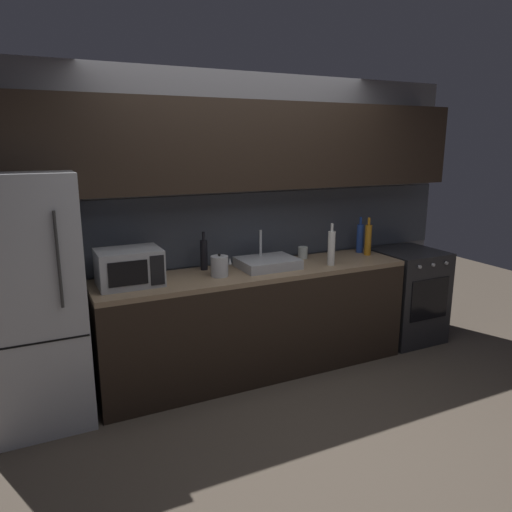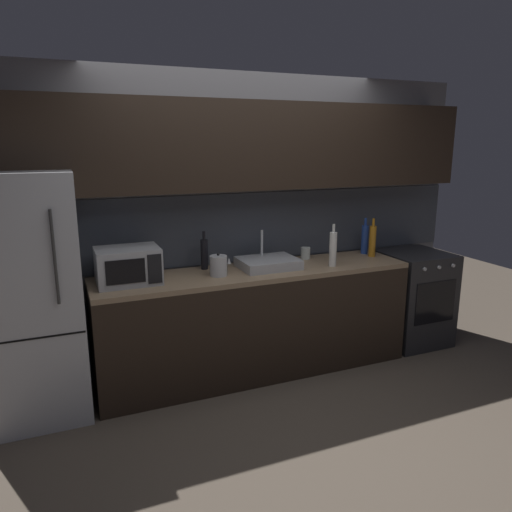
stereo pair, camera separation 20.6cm
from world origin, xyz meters
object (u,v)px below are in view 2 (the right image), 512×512
object	(u,v)px
microwave	(128,266)
kettle	(219,266)
refrigerator	(30,298)
mug_clear	(305,253)
wine_bottle_blue	(365,239)
wine_bottle_amber	(372,241)
oven_range	(413,297)
wine_bottle_dark	(204,254)
wine_bottle_white	(333,249)

from	to	relation	value
microwave	kettle	distance (m)	0.69
microwave	kettle	world-z (taller)	microwave
refrigerator	kettle	world-z (taller)	refrigerator
kettle	mug_clear	size ratio (longest dim) A/B	1.77
refrigerator	mug_clear	bearing A→B (deg)	4.82
wine_bottle_blue	wine_bottle_amber	distance (m)	0.12
oven_range	microwave	bearing A→B (deg)	179.58
kettle	wine_bottle_dark	size ratio (longest dim) A/B	0.58
wine_bottle_amber	mug_clear	bearing A→B (deg)	166.01
wine_bottle_white	wine_bottle_amber	xyz separation A→B (m)	(0.53, 0.17, -0.00)
oven_range	wine_bottle_blue	bearing A→B (deg)	161.18
oven_range	wine_bottle_blue	distance (m)	0.78
kettle	wine_bottle_white	distance (m)	1.00
wine_bottle_dark	wine_bottle_white	size ratio (longest dim) A/B	0.88
oven_range	microwave	world-z (taller)	microwave
wine_bottle_white	kettle	bearing A→B (deg)	174.95
oven_range	wine_bottle_amber	xyz separation A→B (m)	(-0.49, 0.04, 0.60)
kettle	mug_clear	xyz separation A→B (m)	(0.90, 0.24, -0.03)
microwave	wine_bottle_blue	distance (m)	2.21
refrigerator	wine_bottle_white	world-z (taller)	refrigerator
wine_bottle_blue	wine_bottle_amber	size ratio (longest dim) A/B	0.96
microwave	kettle	size ratio (longest dim) A/B	2.48
microwave	wine_bottle_blue	bearing A→B (deg)	3.76
oven_range	wine_bottle_amber	world-z (taller)	wine_bottle_amber
kettle	wine_bottle_white	world-z (taller)	wine_bottle_white
kettle	wine_bottle_dark	bearing A→B (deg)	100.16
wine_bottle_white	wine_bottle_amber	bearing A→B (deg)	17.90
microwave	kettle	bearing A→B (deg)	-5.19
microwave	wine_bottle_amber	xyz separation A→B (m)	(2.20, 0.02, 0.01)
refrigerator	microwave	world-z (taller)	refrigerator
refrigerator	wine_bottle_blue	bearing A→B (deg)	3.24
kettle	microwave	bearing A→B (deg)	174.81
wine_bottle_white	refrigerator	bearing A→B (deg)	176.81
wine_bottle_dark	wine_bottle_amber	world-z (taller)	wine_bottle_amber
wine_bottle_dark	wine_bottle_white	bearing A→B (deg)	-17.65
wine_bottle_dark	mug_clear	world-z (taller)	wine_bottle_dark
oven_range	wine_bottle_dark	size ratio (longest dim) A/B	2.83
microwave	wine_bottle_blue	world-z (taller)	wine_bottle_blue
microwave	wine_bottle_blue	xyz separation A→B (m)	(2.20, 0.14, 0.01)
mug_clear	wine_bottle_amber	bearing A→B (deg)	-13.99
wine_bottle_blue	wine_bottle_amber	xyz separation A→B (m)	(-0.00, -0.12, 0.01)
microwave	kettle	xyz separation A→B (m)	(0.69, -0.06, -0.05)
wine_bottle_blue	wine_bottle_amber	world-z (taller)	wine_bottle_amber
oven_range	mug_clear	world-z (taller)	mug_clear
kettle	wine_bottle_white	xyz separation A→B (m)	(0.99, -0.09, 0.07)
kettle	wine_bottle_dark	world-z (taller)	wine_bottle_dark
wine_bottle_dark	mug_clear	bearing A→B (deg)	-0.36
oven_range	wine_bottle_white	size ratio (longest dim) A/B	2.48
kettle	mug_clear	bearing A→B (deg)	14.59
microwave	wine_bottle_amber	bearing A→B (deg)	0.53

